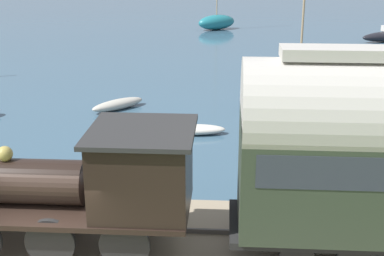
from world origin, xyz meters
name	(u,v)px	position (x,y,z in m)	size (l,w,h in m)	color
harbor_water	(190,24)	(44.16, 0.00, 0.00)	(80.00, 80.00, 0.01)	#38566B
rail_embankment	(65,256)	(1.11, 0.00, 0.23)	(5.51, 56.00, 0.58)	gray
steam_locomotive	(88,179)	(1.11, -0.69, 2.25)	(2.40, 6.53, 3.49)	black
sailboat_gray	(298,98)	(14.40, -7.09, 0.65)	(1.69, 5.28, 7.14)	gray
sailboat_teal	(217,22)	(40.49, -2.74, 0.74)	(3.45, 4.04, 9.75)	#1E707A
rowboat_near_shore	(122,158)	(7.42, -0.17, 0.23)	(1.28, 2.04, 0.45)	beige
rowboat_mid_harbor	(118,104)	(14.10, 1.31, 0.24)	(2.51, 2.46, 0.47)	#B7B2A3
rowboat_far_out	(193,130)	(10.78, -2.47, 0.20)	(1.02, 2.65, 0.39)	beige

